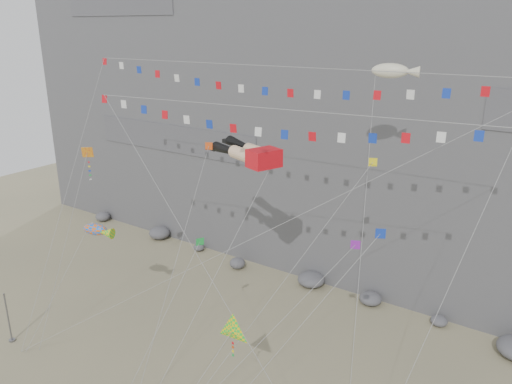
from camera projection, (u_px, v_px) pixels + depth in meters
cliff at (387, 13)px, 51.81m from camera, size 80.00×28.00×50.00m
talus_boulders at (311, 280)px, 47.72m from camera, size 60.00×3.00×1.20m
anchor_pole_left at (8, 318)px, 38.79m from camera, size 0.12×0.12×4.26m
legs_kite at (248, 153)px, 34.74m from camera, size 7.01×17.17×20.85m
flag_banner_upper at (277, 67)px, 32.64m from camera, size 33.32×12.35×28.71m
flag_banner_lower at (272, 109)px, 29.25m from camera, size 26.00×8.08×22.02m
harlequin_kite at (87, 153)px, 37.22m from camera, size 2.23×6.37×15.81m
fish_windsock at (95, 230)px, 38.40m from camera, size 4.29×6.68×10.70m
delta_kite at (232, 331)px, 29.07m from camera, size 3.48×6.16×9.20m
blimp_windsock at (390, 72)px, 32.88m from camera, size 6.11×14.95×25.40m
small_kite_a at (208, 150)px, 36.68m from camera, size 3.64×12.96×19.78m
small_kite_b at (353, 248)px, 29.12m from camera, size 8.29×10.64×17.02m
small_kite_c at (199, 244)px, 32.87m from camera, size 1.35×9.40×13.36m
small_kite_d at (369, 167)px, 32.23m from camera, size 7.04×15.44×22.17m
small_kite_e at (377, 238)px, 25.43m from camera, size 8.67×7.31×17.14m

